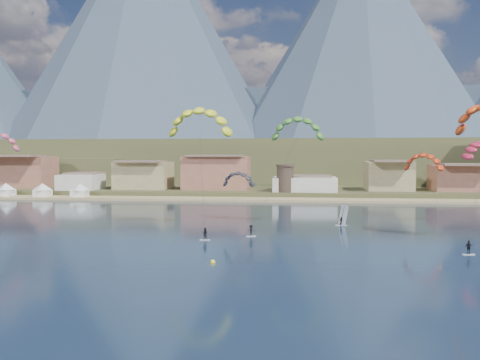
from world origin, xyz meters
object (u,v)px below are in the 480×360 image
(watchtower, at_px, (285,178))
(kitesurfer_yellow, at_px, (200,118))
(windsurfer, at_px, (342,219))
(buoy, at_px, (213,262))
(kitesurfer_green, at_px, (297,126))

(watchtower, xyz_separation_m, kitesurfer_yellow, (-14.52, -66.40, 14.78))
(windsurfer, relative_size, buoy, 5.90)
(watchtower, distance_m, kitesurfer_yellow, 69.56)
(windsurfer, bearing_deg, kitesurfer_yellow, -170.29)
(watchtower, relative_size, kitesurfer_green, 0.34)
(watchtower, bearing_deg, buoy, -93.67)
(kitesurfer_green, bearing_deg, windsurfer, 1.88)
(kitesurfer_green, relative_size, buoy, 37.58)
(watchtower, bearing_deg, kitesurfer_yellow, -102.33)
(windsurfer, bearing_deg, watchtower, 102.00)
(kitesurfer_yellow, bearing_deg, windsurfer, 9.71)
(watchtower, height_order, kitesurfer_green, kitesurfer_green)
(kitesurfer_yellow, distance_m, buoy, 41.42)
(kitesurfer_green, distance_m, buoy, 45.13)
(kitesurfer_green, xyz_separation_m, buoy, (-10.67, -39.20, -19.66))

